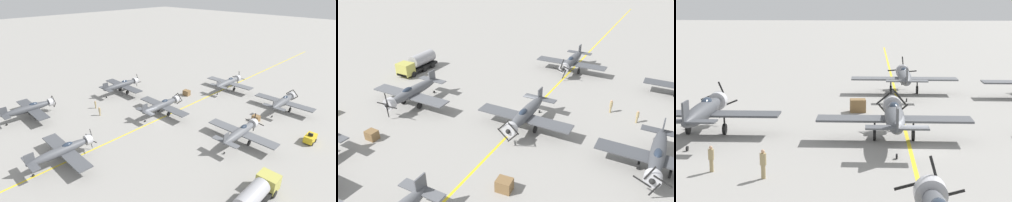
% 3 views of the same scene
% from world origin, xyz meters
% --- Properties ---
extents(ground_plane, '(400.00, 400.00, 0.00)m').
position_xyz_m(ground_plane, '(0.00, 0.00, 0.00)').
color(ground_plane, gray).
extents(taxiway_stripe, '(0.30, 160.00, 0.01)m').
position_xyz_m(taxiway_stripe, '(0.00, 0.00, 0.00)').
color(taxiway_stripe, yellow).
rests_on(taxiway_stripe, ground).
extents(airplane_mid_left, '(12.00, 9.98, 3.70)m').
position_xyz_m(airplane_mid_left, '(-16.23, 4.43, 2.01)').
color(airplane_mid_left, '#414449').
rests_on(airplane_mid_left, ground).
extents(airplane_mid_center, '(12.00, 9.98, 3.65)m').
position_xyz_m(airplane_mid_center, '(-1.10, 3.16, 2.01)').
color(airplane_mid_center, '#4B4D53').
rests_on(airplane_mid_center, ground).
extents(airplane_near_left, '(12.00, 9.98, 3.65)m').
position_xyz_m(airplane_near_left, '(-18.37, -15.95, 2.01)').
color(airplane_near_left, '#404247').
rests_on(airplane_near_left, ground).
extents(airplane_far_right, '(12.00, 9.98, 3.65)m').
position_xyz_m(airplane_far_right, '(15.33, 22.12, 2.01)').
color(airplane_far_right, '#505358').
rests_on(airplane_far_right, ground).
extents(airplane_near_center, '(12.00, 9.98, 3.75)m').
position_xyz_m(airplane_near_center, '(-0.12, -17.83, 2.01)').
color(airplane_near_center, '#494B50').
rests_on(airplane_near_center, ground).
extents(airplane_mid_right, '(12.00, 9.98, 3.80)m').
position_xyz_m(airplane_mid_right, '(15.54, 5.01, 2.01)').
color(airplane_mid_right, '#57595E').
rests_on(airplane_mid_right, ground).
extents(airplane_far_center, '(12.00, 9.98, 3.80)m').
position_xyz_m(airplane_far_center, '(0.92, 24.12, 2.01)').
color(airplane_far_center, '#585B60').
rests_on(airplane_far_center, ground).
extents(fuel_tanker, '(2.67, 8.00, 2.98)m').
position_xyz_m(fuel_tanker, '(23.80, -5.30, 1.51)').
color(fuel_tanker, black).
rests_on(fuel_tanker, ground).
extents(tow_tractor, '(1.57, 2.60, 1.79)m').
position_xyz_m(tow_tractor, '(23.76, 13.26, 0.79)').
color(tow_tractor, gold).
rests_on(tow_tractor, ground).
extents(ground_crew_walking, '(0.38, 0.38, 1.72)m').
position_xyz_m(ground_crew_walking, '(-13.11, -4.83, 0.94)').
color(ground_crew_walking, tan).
rests_on(ground_crew_walking, ground).
extents(ground_crew_inspecting, '(0.41, 0.41, 1.86)m').
position_xyz_m(ground_crew_inspecting, '(-9.54, -6.02, 1.02)').
color(ground_crew_inspecting, tan).
rests_on(ground_crew_inspecting, ground).
extents(supply_crate_by_tanker, '(1.37, 1.15, 1.12)m').
position_xyz_m(supply_crate_by_tanker, '(13.76, 13.87, 0.56)').
color(supply_crate_by_tanker, brown).
rests_on(supply_crate_by_tanker, ground).
extents(supply_crate_mid_lane, '(1.59, 1.37, 1.24)m').
position_xyz_m(supply_crate_mid_lane, '(-4.12, 14.15, 0.62)').
color(supply_crate_mid_lane, brown).
rests_on(supply_crate_mid_lane, ground).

